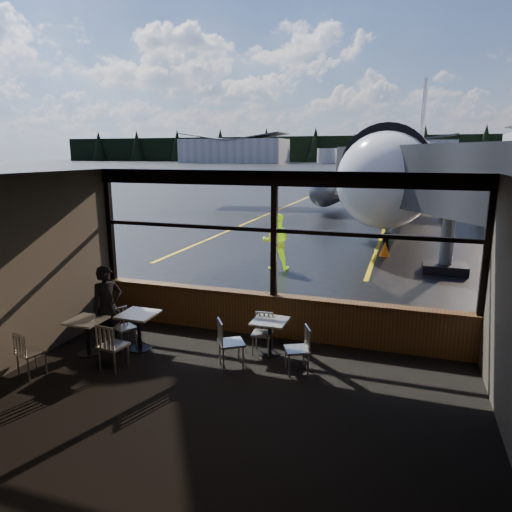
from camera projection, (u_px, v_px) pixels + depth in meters
The scene contains 31 objects.
ground_plane at pixel (399, 169), 120.95m from camera, with size 520.00×520.00×0.00m, color black.
carpet_floor at pixel (219, 407), 7.02m from camera, with size 8.00×6.00×0.01m, color black.
ceiling at pixel (215, 178), 6.26m from camera, with size 8.00×6.00×0.04m, color #38332D.
wall_left at pixel (3, 277), 7.87m from camera, with size 0.04×6.00×3.50m, color #4B463C.
wall_back at pixel (78, 405), 3.86m from camera, with size 8.00×0.04×3.50m, color #4B463C.
window_sill at pixel (274, 316), 9.71m from camera, with size 8.00×0.28×0.90m, color #513118.
window_header at pixel (275, 178), 9.07m from camera, with size 8.00×0.18×0.30m, color black.
mullion_left at pixel (110, 226), 10.54m from camera, with size 0.12×0.12×2.60m, color black.
mullion_centre at pixel (274, 235), 9.32m from camera, with size 0.12×0.12×2.60m, color black.
mullion_right at pixel (487, 247), 8.11m from camera, with size 0.12×0.12×2.60m, color black.
window_transom at pixel (274, 230), 9.30m from camera, with size 8.00×0.10×0.08m, color black.
airliner at pixel (412, 131), 28.54m from camera, with size 28.58×34.29×10.48m, color white, non-canonical shape.
jet_bridge at pixel (445, 210), 13.31m from camera, with size 8.38×10.24×4.47m, color #2E2E30, non-canonical shape.
cafe_table_near at pixel (270, 337), 8.82m from camera, with size 0.65×0.65×0.71m, color #ABA69D, non-canonical shape.
cafe_table_mid at pixel (139, 331), 9.05m from camera, with size 0.69×0.69×0.76m, color gray, non-canonical shape.
cafe_table_left at pixel (88, 337), 8.84m from camera, with size 0.65×0.65×0.71m, color #A5A097, non-canonical shape.
chair_near_e at pixel (297, 350), 8.07m from camera, with size 0.47×0.47×0.86m, color #ABA69A, non-canonical shape.
chair_near_w at pixel (231, 343), 8.28m from camera, with size 0.51×0.51×0.93m, color #B8B2A6, non-canonical shape.
chair_near_n at pixel (262, 334), 8.87m from camera, with size 0.44×0.44×0.81m, color #B7B1A5, non-canonical shape.
chair_mid_s at pixel (113, 346), 8.18m from camera, with size 0.50×0.50×0.91m, color #B2AEA1, non-canonical shape.
chair_mid_w at pixel (124, 328), 9.18m from camera, with size 0.44×0.44×0.80m, color #B0AC9F, non-canonical shape.
chair_left_s at pixel (31, 353), 7.99m from camera, with size 0.45×0.45×0.83m, color #BCB8AA, non-canonical shape.
passenger at pixel (108, 307), 9.12m from camera, with size 0.61×0.40×1.67m, color black.
ground_crew at pixel (276, 242), 15.32m from camera, with size 0.92×0.72×1.89m, color #BFF219.
cone_nose at pixel (385, 249), 17.41m from camera, with size 0.41×0.41×0.56m, color #EF4C07.
hangar_left at pixel (234, 150), 196.80m from camera, with size 45.00×18.00×11.00m, color silver, non-canonical shape.
hangar_mid at pixel (404, 151), 180.06m from camera, with size 38.00×15.00×10.00m, color silver, non-canonical shape.
fuel_tank_a at pixel (327, 156), 186.93m from camera, with size 8.00×8.00×6.00m, color silver.
fuel_tank_b at pixel (352, 156), 183.86m from camera, with size 8.00×8.00×6.00m, color silver.
fuel_tank_c at pixel (377, 156), 180.79m from camera, with size 8.00×8.00×6.00m, color silver.
treeline at pixel (405, 149), 203.00m from camera, with size 360.00×3.00×12.00m, color black.
Camera 1 is at (2.54, -8.84, 3.83)m, focal length 32.00 mm.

